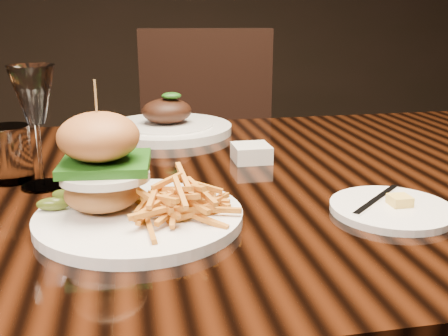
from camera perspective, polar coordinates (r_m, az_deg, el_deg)
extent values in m
cube|color=black|center=(0.87, -2.25, -2.37)|extent=(1.60, 0.90, 0.04)
cube|color=black|center=(1.62, 22.70, -8.52)|extent=(0.06, 0.06, 0.71)
cylinder|color=white|center=(0.70, -9.17, -5.27)|extent=(0.27, 0.27, 0.01)
ellipsoid|color=brown|center=(0.70, -13.07, -2.64)|extent=(0.10, 0.10, 0.04)
ellipsoid|color=silver|center=(0.68, -12.82, -0.97)|extent=(0.11, 0.09, 0.01)
ellipsoid|color=orange|center=(0.66, -11.40, -0.87)|extent=(0.02, 0.02, 0.01)
cube|color=#225F17|center=(0.69, -13.28, 0.34)|extent=(0.12, 0.11, 0.01)
ellipsoid|color=brown|center=(0.68, -13.50, 3.34)|extent=(0.10, 0.10, 0.06)
cylinder|color=#A3804C|center=(0.68, -13.68, 5.92)|extent=(0.00, 0.00, 0.08)
ellipsoid|color=#304211|center=(0.72, -18.10, -3.74)|extent=(0.04, 0.02, 0.02)
ellipsoid|color=#304211|center=(0.74, -16.80, -2.92)|extent=(0.05, 0.04, 0.02)
cylinder|color=white|center=(0.76, 17.76, -4.26)|extent=(0.17, 0.17, 0.01)
cube|color=#F8CC51|center=(0.76, 18.59, -3.36)|extent=(0.03, 0.03, 0.01)
cube|color=silver|center=(0.77, 16.29, -3.30)|extent=(0.12, 0.10, 0.00)
cube|color=white|center=(0.95, 2.98, 1.64)|extent=(0.08, 0.08, 0.03)
cylinder|color=white|center=(0.87, -19.08, -1.84)|extent=(0.07, 0.07, 0.00)
cylinder|color=white|center=(0.85, -19.40, 1.39)|extent=(0.01, 0.01, 0.10)
cone|color=white|center=(0.83, -20.03, 7.50)|extent=(0.07, 0.07, 0.09)
cylinder|color=white|center=(0.90, -22.23, 1.46)|extent=(0.07, 0.07, 0.09)
cylinder|color=white|center=(1.18, -6.18, 4.24)|extent=(0.29, 0.29, 0.02)
cylinder|color=white|center=(1.18, -6.19, 4.34)|extent=(0.20, 0.20, 0.02)
ellipsoid|color=black|center=(1.17, -6.25, 6.18)|extent=(0.11, 0.09, 0.06)
ellipsoid|color=#225F17|center=(1.15, -5.75, 7.83)|extent=(0.04, 0.03, 0.02)
cube|color=black|center=(1.73, -1.65, -2.14)|extent=(0.51, 0.51, 0.06)
cube|color=black|center=(1.87, -1.95, 7.26)|extent=(0.46, 0.11, 0.50)
cylinder|color=black|center=(1.65, -8.09, -11.85)|extent=(0.04, 0.04, 0.45)
cylinder|color=black|center=(1.66, 5.35, -11.51)|extent=(0.04, 0.04, 0.45)
cylinder|color=black|center=(1.99, -7.30, -6.55)|extent=(0.04, 0.04, 0.45)
cylinder|color=black|center=(2.00, 3.69, -6.31)|extent=(0.04, 0.04, 0.45)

